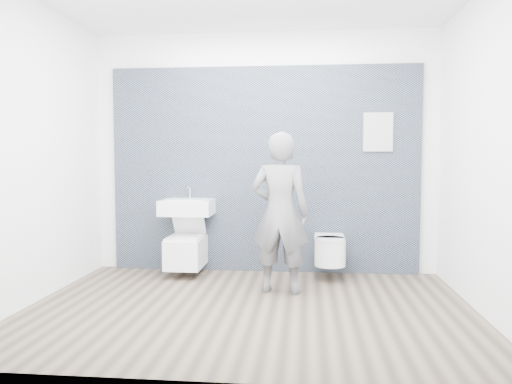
# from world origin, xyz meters

# --- Properties ---
(ground) EXTENTS (4.00, 4.00, 0.00)m
(ground) POSITION_xyz_m (0.00, 0.00, 0.00)
(ground) COLOR brown
(ground) RESTS_ON ground
(room_shell) EXTENTS (4.00, 4.00, 4.00)m
(room_shell) POSITION_xyz_m (0.00, 0.00, 1.74)
(room_shell) COLOR white
(room_shell) RESTS_ON ground
(tile_wall) EXTENTS (3.60, 0.06, 2.40)m
(tile_wall) POSITION_xyz_m (0.00, 1.47, 0.00)
(tile_wall) COLOR black
(tile_wall) RESTS_ON ground
(washbasin) EXTENTS (0.59, 0.44, 0.44)m
(washbasin) POSITION_xyz_m (-0.86, 1.22, 0.78)
(washbasin) COLOR white
(washbasin) RESTS_ON ground
(toilet_square) EXTENTS (0.39, 0.57, 0.71)m
(toilet_square) POSITION_xyz_m (-0.86, 1.16, 0.29)
(toilet_square) COLOR white
(toilet_square) RESTS_ON ground
(toilet_rounded) EXTENTS (0.34, 0.57, 0.31)m
(toilet_rounded) POSITION_xyz_m (0.76, 1.15, 0.32)
(toilet_rounded) COLOR white
(toilet_rounded) RESTS_ON ground
(info_placard) EXTENTS (0.33, 0.03, 0.44)m
(info_placard) POSITION_xyz_m (1.31, 1.43, 0.00)
(info_placard) COLOR white
(info_placard) RESTS_ON ground
(visitor) EXTENTS (0.62, 0.44, 1.60)m
(visitor) POSITION_xyz_m (0.25, 0.54, 0.80)
(visitor) COLOR #5C5C60
(visitor) RESTS_ON ground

